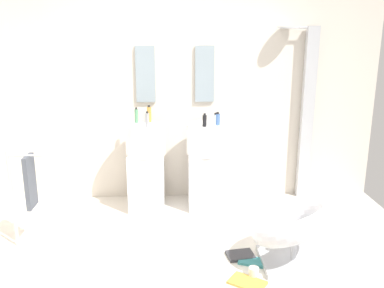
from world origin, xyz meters
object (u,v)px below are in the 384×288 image
(shower_column, at_px, (306,111))
(coffee_mug, at_px, (254,272))
(pedestal_sink_left, at_px, (146,165))
(towel_rack, at_px, (27,184))
(soap_bottle_clear, at_px, (215,120))
(pedestal_sink_right, at_px, (206,164))
(soap_bottle_amber, at_px, (149,114))
(soap_bottle_black, at_px, (205,121))
(magazine_teal, at_px, (254,262))
(soap_bottle_grey, at_px, (147,120))
(lounge_chair, at_px, (295,228))
(magazine_ochre, at_px, (247,283))
(magazine_charcoal, at_px, (240,255))
(soap_bottle_green, at_px, (137,116))
(soap_bottle_blue, at_px, (218,119))

(shower_column, height_order, coffee_mug, shower_column)
(pedestal_sink_left, height_order, towel_rack, pedestal_sink_left)
(pedestal_sink_left, bearing_deg, soap_bottle_clear, -4.20)
(pedestal_sink_right, bearing_deg, soap_bottle_amber, 167.90)
(pedestal_sink_left, distance_m, coffee_mug, 1.84)
(soap_bottle_black, bearing_deg, pedestal_sink_left, 169.22)
(magazine_teal, relative_size, coffee_mug, 2.98)
(soap_bottle_black, bearing_deg, towel_rack, -156.63)
(magazine_teal, bearing_deg, soap_bottle_grey, 150.54)
(magazine_teal, bearing_deg, lounge_chair, 16.82)
(towel_rack, xyz_separation_m, magazine_teal, (2.05, -0.42, -0.61))
(magazine_ochre, relative_size, magazine_teal, 1.10)
(soap_bottle_black, bearing_deg, soap_bottle_clear, 28.80)
(lounge_chair, height_order, soap_bottle_clear, soap_bottle_clear)
(magazine_charcoal, distance_m, soap_bottle_grey, 1.72)
(pedestal_sink_right, bearing_deg, pedestal_sink_left, 180.00)
(towel_rack, bearing_deg, soap_bottle_green, 45.71)
(coffee_mug, bearing_deg, magazine_charcoal, 100.26)
(soap_bottle_clear, height_order, soap_bottle_black, soap_bottle_black)
(soap_bottle_green, bearing_deg, pedestal_sink_right, -7.67)
(soap_bottle_green, height_order, soap_bottle_black, soap_bottle_green)
(coffee_mug, xyz_separation_m, soap_bottle_blue, (-0.17, 1.43, 1.00))
(soap_bottle_grey, bearing_deg, soap_bottle_amber, 88.20)
(soap_bottle_green, xyz_separation_m, soap_bottle_amber, (0.14, 0.03, 0.01))
(pedestal_sink_left, distance_m, soap_bottle_clear, 0.94)
(shower_column, distance_m, towel_rack, 3.17)
(magazine_charcoal, relative_size, soap_bottle_grey, 1.43)
(magazine_charcoal, height_order, soap_bottle_blue, soap_bottle_blue)
(magazine_ochre, relative_size, coffee_mug, 3.28)
(shower_column, distance_m, magazine_ochre, 2.36)
(pedestal_sink_left, distance_m, shower_column, 1.99)
(magazine_ochre, height_order, soap_bottle_black, soap_bottle_black)
(soap_bottle_blue, bearing_deg, shower_column, 16.96)
(coffee_mug, xyz_separation_m, soap_bottle_grey, (-0.93, 1.38, 1.01))
(shower_column, relative_size, soap_bottle_clear, 15.07)
(coffee_mug, height_order, soap_bottle_grey, soap_bottle_grey)
(pedestal_sink_left, relative_size, soap_bottle_clear, 8.02)
(soap_bottle_blue, bearing_deg, coffee_mug, -83.36)
(pedestal_sink_left, relative_size, soap_bottle_amber, 5.66)
(towel_rack, relative_size, soap_bottle_green, 5.50)
(magazine_teal, relative_size, soap_bottle_amber, 1.36)
(soap_bottle_grey, height_order, soap_bottle_black, soap_bottle_grey)
(soap_bottle_grey, bearing_deg, lounge_chair, -42.04)
(lounge_chair, height_order, soap_bottle_black, soap_bottle_black)
(magazine_teal, bearing_deg, soap_bottle_green, 149.38)
(coffee_mug, xyz_separation_m, soap_bottle_amber, (-0.93, 1.63, 1.03))
(soap_bottle_clear, bearing_deg, shower_column, 16.50)
(magazine_ochre, xyz_separation_m, soap_bottle_clear, (-0.12, 1.53, 1.03))
(shower_column, height_order, soap_bottle_clear, shower_column)
(soap_bottle_clear, bearing_deg, soap_bottle_amber, 165.16)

